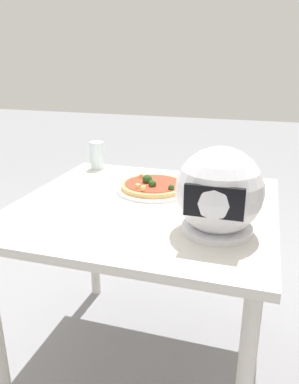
% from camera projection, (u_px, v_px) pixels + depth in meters
% --- Properties ---
extents(ground_plane, '(14.00, 14.00, 0.00)m').
position_uv_depth(ground_plane, '(146.00, 359.00, 1.71)').
color(ground_plane, gray).
extents(dining_table, '(0.97, 0.93, 0.75)m').
position_uv_depth(dining_table, '(145.00, 226.00, 1.49)').
color(dining_table, beige).
rests_on(dining_table, ground).
extents(pizza_plate, '(0.31, 0.31, 0.01)m').
position_uv_depth(pizza_plate, '(153.00, 189.00, 1.60)').
color(pizza_plate, white).
rests_on(pizza_plate, dining_table).
extents(pizza, '(0.27, 0.27, 0.05)m').
position_uv_depth(pizza, '(153.00, 185.00, 1.59)').
color(pizza, tan).
rests_on(pizza, pizza_plate).
extents(motorcycle_helmet, '(0.28, 0.28, 0.28)m').
position_uv_depth(motorcycle_helmet, '(219.00, 192.00, 1.18)').
color(motorcycle_helmet, silver).
rests_on(motorcycle_helmet, dining_table).
extents(drinking_glass, '(0.07, 0.07, 0.13)m').
position_uv_depth(drinking_glass, '(97.00, 155.00, 1.89)').
color(drinking_glass, silver).
rests_on(drinking_glass, dining_table).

